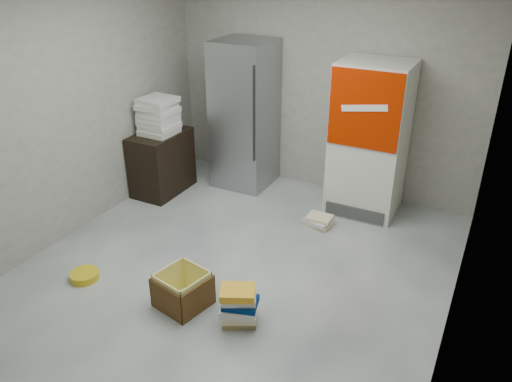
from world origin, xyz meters
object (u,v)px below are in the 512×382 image
at_px(coke_cooler, 369,139).
at_px(cardboard_box, 183,292).
at_px(phonebook_stack_main, 239,306).
at_px(steel_fridge, 245,115).
at_px(wood_shelf, 162,162).

relative_size(coke_cooler, cardboard_box, 3.66).
relative_size(phonebook_stack_main, cardboard_box, 0.76).
bearing_deg(cardboard_box, coke_cooler, 82.66).
height_order(steel_fridge, phonebook_stack_main, steel_fridge).
xyz_separation_m(steel_fridge, wood_shelf, (-0.83, -0.73, -0.55)).
distance_m(coke_cooler, wood_shelf, 2.63).
xyz_separation_m(wood_shelf, phonebook_stack_main, (2.14, -1.80, -0.22)).
height_order(wood_shelf, phonebook_stack_main, wood_shelf).
xyz_separation_m(wood_shelf, cardboard_box, (1.57, -1.82, -0.26)).
bearing_deg(coke_cooler, cardboard_box, -109.64).
bearing_deg(steel_fridge, coke_cooler, -0.18).
bearing_deg(coke_cooler, phonebook_stack_main, -97.73).
height_order(coke_cooler, phonebook_stack_main, coke_cooler).
height_order(steel_fridge, coke_cooler, steel_fridge).
bearing_deg(steel_fridge, phonebook_stack_main, -62.66).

